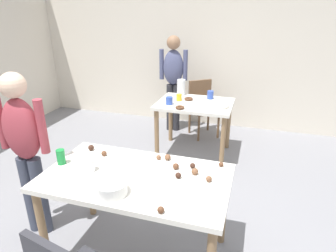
# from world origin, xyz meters

# --- Properties ---
(wall_back) EXTENTS (6.40, 0.10, 2.60)m
(wall_back) POSITION_xyz_m (0.00, 3.20, 1.30)
(wall_back) COLOR beige
(wall_back) RESTS_ON ground_plane
(dining_table_near) EXTENTS (1.39, 0.79, 0.75)m
(dining_table_near) POSITION_xyz_m (-0.08, 0.01, 0.66)
(dining_table_near) COLOR silver
(dining_table_near) RESTS_ON ground_plane
(dining_table_far) EXTENTS (0.99, 0.76, 0.75)m
(dining_table_far) POSITION_xyz_m (-0.05, 1.93, 0.63)
(dining_table_far) COLOR silver
(dining_table_far) RESTS_ON ground_plane
(chair_far_table) EXTENTS (0.56, 0.56, 0.87)m
(chair_far_table) POSITION_xyz_m (-0.08, 2.65, 0.50)
(chair_far_table) COLOR brown
(chair_far_table) RESTS_ON ground_plane
(person_girl_near) EXTENTS (0.45, 0.22, 1.47)m
(person_girl_near) POSITION_xyz_m (-1.06, 0.00, 0.88)
(person_girl_near) COLOR #383D4C
(person_girl_near) RESTS_ON ground_plane
(person_adult_far) EXTENTS (0.45, 0.22, 1.54)m
(person_adult_far) POSITION_xyz_m (-0.57, 2.68, 0.92)
(person_adult_far) COLOR #28282D
(person_adult_far) RESTS_ON ground_plane
(mixing_bowl) EXTENTS (0.21, 0.21, 0.09)m
(mixing_bowl) POSITION_xyz_m (-0.15, -0.25, 0.79)
(mixing_bowl) COLOR white
(mixing_bowl) RESTS_ON dining_table_near
(soda_can) EXTENTS (0.07, 0.07, 0.12)m
(soda_can) POSITION_xyz_m (-0.72, 0.00, 0.81)
(soda_can) COLOR #198438
(soda_can) RESTS_ON dining_table_near
(fork_near) EXTENTS (0.17, 0.02, 0.01)m
(fork_near) POSITION_xyz_m (0.01, 0.10, 0.75)
(fork_near) COLOR silver
(fork_near) RESTS_ON dining_table_near
(cup_near_0) EXTENTS (0.09, 0.09, 0.10)m
(cup_near_0) POSITION_xyz_m (-0.45, -0.03, 0.80)
(cup_near_0) COLOR white
(cup_near_0) RESTS_ON dining_table_near
(cake_ball_0) EXTENTS (0.04, 0.04, 0.04)m
(cake_ball_0) POSITION_xyz_m (-0.46, 0.22, 0.77)
(cake_ball_0) COLOR brown
(cake_ball_0) RESTS_ON dining_table_near
(cake_ball_1) EXTENTS (0.04, 0.04, 0.04)m
(cake_ball_1) POSITION_xyz_m (0.30, 0.24, 0.77)
(cake_ball_1) COLOR #3D2319
(cake_ball_1) RESTS_ON dining_table_near
(cake_ball_2) EXTENTS (0.04, 0.04, 0.04)m
(cake_ball_2) POSITION_xyz_m (0.51, 0.33, 0.77)
(cake_ball_2) COLOR brown
(cake_ball_2) RESTS_ON dining_table_near
(cake_ball_3) EXTENTS (0.04, 0.04, 0.04)m
(cake_ball_3) POSITION_xyz_m (0.23, -0.34, 0.77)
(cake_ball_3) COLOR brown
(cake_ball_3) RESTS_ON dining_table_near
(cake_ball_4) EXTENTS (0.04, 0.04, 0.04)m
(cake_ball_4) POSITION_xyz_m (0.45, 0.09, 0.77)
(cake_ball_4) COLOR brown
(cake_ball_4) RESTS_ON dining_table_near
(cake_ball_5) EXTENTS (0.05, 0.05, 0.05)m
(cake_ball_5) POSITION_xyz_m (0.18, 0.19, 0.77)
(cake_ball_5) COLOR brown
(cake_ball_5) RESTS_ON dining_table_near
(cake_ball_6) EXTENTS (0.04, 0.04, 0.04)m
(cake_ball_6) POSITION_xyz_m (0.23, 0.07, 0.77)
(cake_ball_6) COLOR #3D2319
(cake_ball_6) RESTS_ON dining_table_near
(cake_ball_7) EXTENTS (0.05, 0.05, 0.05)m
(cake_ball_7) POSITION_xyz_m (0.34, 0.16, 0.78)
(cake_ball_7) COLOR brown
(cake_ball_7) RESTS_ON dining_table_near
(cake_ball_8) EXTENTS (0.05, 0.05, 0.05)m
(cake_ball_8) POSITION_xyz_m (0.07, 0.31, 0.78)
(cake_ball_8) COLOR brown
(cake_ball_8) RESTS_ON dining_table_near
(cake_ball_9) EXTENTS (0.05, 0.05, 0.05)m
(cake_ball_9) POSITION_xyz_m (-0.62, 0.28, 0.78)
(cake_ball_9) COLOR #3D2319
(cake_ball_9) RESTS_ON dining_table_near
(cake_ball_10) EXTENTS (0.04, 0.04, 0.04)m
(cake_ball_10) POSITION_xyz_m (0.00, 0.30, 0.77)
(cake_ball_10) COLOR brown
(cake_ball_10) RESTS_ON dining_table_near
(pitcher_far) EXTENTS (0.12, 0.12, 0.22)m
(pitcher_far) POSITION_xyz_m (-0.32, 2.24, 0.86)
(pitcher_far) COLOR white
(pitcher_far) RESTS_ON dining_table_far
(cup_far_0) EXTENTS (0.09, 0.09, 0.11)m
(cup_far_0) POSITION_xyz_m (0.11, 2.16, 0.81)
(cup_far_0) COLOR #3351B2
(cup_far_0) RESTS_ON dining_table_far
(cup_far_1) EXTENTS (0.09, 0.09, 0.10)m
(cup_far_1) POSITION_xyz_m (-0.35, 1.75, 0.80)
(cup_far_1) COLOR #3351B2
(cup_far_1) RESTS_ON dining_table_far
(cup_far_2) EXTENTS (0.07, 0.07, 0.09)m
(cup_far_2) POSITION_xyz_m (-0.28, 1.95, 0.80)
(cup_far_2) COLOR yellow
(cup_far_2) RESTS_ON dining_table_far
(donut_far_0) EXTENTS (0.11, 0.11, 0.03)m
(donut_far_0) POSITION_xyz_m (-0.17, 1.62, 0.77)
(donut_far_0) COLOR brown
(donut_far_0) RESTS_ON dining_table_far
(donut_far_1) EXTENTS (0.12, 0.12, 0.04)m
(donut_far_1) POSITION_xyz_m (0.35, 1.83, 0.77)
(donut_far_1) COLOR white
(donut_far_1) RESTS_ON dining_table_far
(donut_far_2) EXTENTS (0.12, 0.12, 0.03)m
(donut_far_2) POSITION_xyz_m (-0.16, 2.01, 0.77)
(donut_far_2) COLOR brown
(donut_far_2) RESTS_ON dining_table_far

